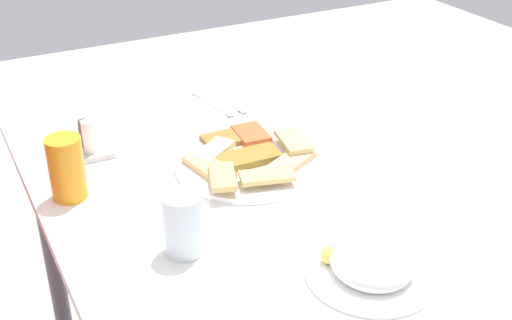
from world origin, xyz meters
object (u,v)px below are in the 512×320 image
object	(u,v)px
salad_plate_greens	(371,264)
drinking_glass	(183,224)
fork	(226,100)
spoon	(213,103)
pide_platter	(248,160)
paper_napkin	(219,103)
soda_can	(66,168)
condiment_caddy	(88,144)
dining_table	(261,214)

from	to	relation	value
salad_plate_greens	drinking_glass	xyz separation A→B (m)	(0.19, 0.23, 0.03)
salad_plate_greens	fork	distance (m)	0.71
salad_plate_greens	spoon	world-z (taller)	salad_plate_greens
salad_plate_greens	spoon	size ratio (longest dim) A/B	1.20
pide_platter	paper_napkin	xyz separation A→B (m)	(0.31, -0.08, -0.01)
soda_can	paper_napkin	world-z (taller)	soda_can
salad_plate_greens	drinking_glass	world-z (taller)	drinking_glass
paper_napkin	salad_plate_greens	bearing A→B (deg)	174.69
drinking_glass	fork	xyz separation A→B (m)	(0.52, -0.32, -0.05)
drinking_glass	fork	size ratio (longest dim) A/B	0.63
pide_platter	spoon	world-z (taller)	pide_platter
salad_plate_greens	spoon	bearing A→B (deg)	-3.86
soda_can	drinking_glass	distance (m)	0.29
pide_platter	drinking_glass	bearing A→B (deg)	133.28
fork	condiment_caddy	world-z (taller)	condiment_caddy
soda_can	fork	size ratio (longest dim) A/B	0.72
dining_table	pide_platter	xyz separation A→B (m)	(0.06, -0.00, 0.10)
fork	condiment_caddy	size ratio (longest dim) A/B	1.84
salad_plate_greens	paper_napkin	bearing A→B (deg)	-5.31
dining_table	fork	xyz separation A→B (m)	(0.37, -0.10, 0.09)
pide_platter	fork	xyz separation A→B (m)	(0.31, -0.10, -0.01)
salad_plate_greens	condiment_caddy	distance (m)	0.66
drinking_glass	salad_plate_greens	bearing A→B (deg)	-129.14
drinking_glass	dining_table	bearing A→B (deg)	-55.55
dining_table	drinking_glass	world-z (taller)	drinking_glass
salad_plate_greens	spoon	distance (m)	0.71
dining_table	fork	distance (m)	0.39
drinking_glass	paper_napkin	bearing A→B (deg)	-30.13
condiment_caddy	dining_table	bearing A→B (deg)	-133.30
drinking_glass	paper_napkin	xyz separation A→B (m)	(0.52, -0.30, -0.05)
salad_plate_greens	paper_napkin	distance (m)	0.71
pide_platter	fork	world-z (taller)	pide_platter
soda_can	paper_napkin	size ratio (longest dim) A/B	0.90
soda_can	fork	xyz separation A→B (m)	(0.26, -0.44, -0.06)
dining_table	spoon	world-z (taller)	spoon
spoon	dining_table	bearing A→B (deg)	163.15
salad_plate_greens	paper_napkin	size ratio (longest dim) A/B	1.54
drinking_glass	fork	distance (m)	0.61
soda_can	spoon	world-z (taller)	soda_can
pide_platter	fork	distance (m)	0.32
paper_napkin	fork	xyz separation A→B (m)	(0.00, -0.02, 0.00)
fork	condiment_caddy	xyz separation A→B (m)	(-0.11, 0.37, 0.02)
drinking_glass	spoon	world-z (taller)	drinking_glass
spoon	pide_platter	bearing A→B (deg)	161.69
dining_table	paper_napkin	xyz separation A→B (m)	(0.37, -0.08, 0.09)
paper_napkin	condiment_caddy	size ratio (longest dim) A/B	1.46
pide_platter	salad_plate_greens	bearing A→B (deg)	-178.38
fork	condiment_caddy	bearing A→B (deg)	99.50
pide_platter	soda_can	distance (m)	0.36
pide_platter	spoon	xyz separation A→B (m)	(0.31, -0.06, -0.01)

